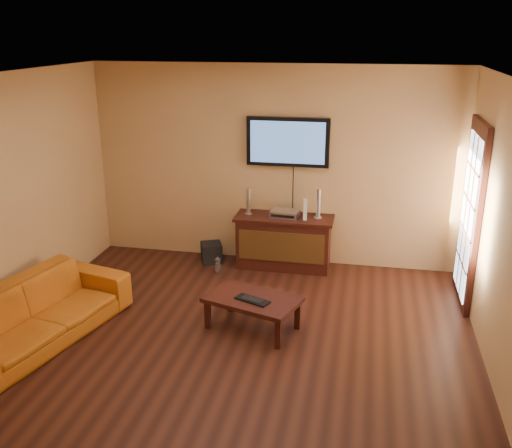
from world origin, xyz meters
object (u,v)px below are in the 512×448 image
(media_console, at_px, (284,242))
(av_receiver, at_px, (285,213))
(sofa, at_px, (34,305))
(subwoofer, at_px, (212,252))
(speaker_left, at_px, (249,202))
(coffee_table, at_px, (252,302))
(game_console, at_px, (305,209))
(keyboard, at_px, (253,300))
(television, at_px, (288,142))
(speaker_right, at_px, (318,205))
(bottle, at_px, (218,266))

(media_console, bearing_deg, av_receiver, 73.49)
(sofa, xyz_separation_m, subwoofer, (1.21, 2.43, -0.28))
(speaker_left, bearing_deg, coffee_table, -76.67)
(coffee_table, bearing_deg, game_console, 78.70)
(av_receiver, xyz_separation_m, keyboard, (-0.06, -1.86, -0.38))
(sofa, bearing_deg, keyboard, -60.31)
(subwoofer, bearing_deg, coffee_table, -85.02)
(game_console, relative_size, keyboard, 0.61)
(game_console, bearing_deg, speaker_left, 169.98)
(television, relative_size, coffee_table, 0.99)
(media_console, distance_m, speaker_right, 0.70)
(coffee_table, relative_size, sofa, 0.52)
(speaker_left, height_order, keyboard, speaker_left)
(television, height_order, av_receiver, television)
(speaker_right, distance_m, subwoofer, 1.66)
(keyboard, bearing_deg, media_console, 88.30)
(av_receiver, distance_m, subwoofer, 1.20)
(media_console, xyz_separation_m, bottle, (-0.83, -0.39, -0.26))
(speaker_left, xyz_separation_m, keyboard, (0.44, -1.87, -0.51))
(game_console, distance_m, bottle, 1.39)
(av_receiver, height_order, bottle, av_receiver)
(speaker_left, relative_size, game_console, 1.47)
(television, xyz_separation_m, av_receiver, (0.01, -0.19, -0.93))
(coffee_table, bearing_deg, sofa, -162.04)
(sofa, relative_size, speaker_left, 5.92)
(game_console, relative_size, bottle, 1.08)
(game_console, bearing_deg, coffee_table, -108.46)
(media_console, xyz_separation_m, coffee_table, (-0.07, -1.76, -0.04))
(television, xyz_separation_m, game_console, (0.28, -0.22, -0.85))
(keyboard, bearing_deg, sofa, -164.06)
(media_console, height_order, game_console, game_console)
(media_console, distance_m, bottle, 0.96)
(bottle, bearing_deg, coffee_table, -60.90)
(coffee_table, relative_size, subwoofer, 4.07)
(television, xyz_separation_m, coffee_table, (-0.07, -1.97, -1.38))
(media_console, xyz_separation_m, keyboard, (-0.05, -1.84, 0.02))
(media_console, distance_m, game_console, 0.56)
(speaker_right, height_order, bottle, speaker_right)
(media_console, distance_m, subwoofer, 1.04)
(speaker_left, xyz_separation_m, speaker_right, (0.94, 0.01, 0.02))
(sofa, relative_size, game_console, 8.71)
(speaker_right, height_order, subwoofer, speaker_right)
(coffee_table, height_order, bottle, coffee_table)
(speaker_left, distance_m, av_receiver, 0.52)
(television, height_order, coffee_table, television)
(speaker_left, height_order, game_console, speaker_left)
(television, distance_m, bottle, 1.89)
(speaker_left, distance_m, keyboard, 1.99)
(speaker_left, height_order, av_receiver, speaker_left)
(speaker_right, xyz_separation_m, keyboard, (-0.50, -1.88, -0.52))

